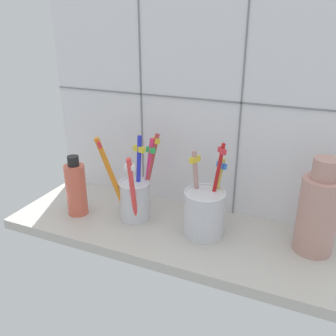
{
  "coord_description": "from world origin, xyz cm",
  "views": [
    {
      "loc": [
        25.23,
        -56.96,
        40.57
      ],
      "look_at": [
        0.0,
        0.71,
        14.45
      ],
      "focal_mm": 38.85,
      "sensor_mm": 36.0,
      "label": 1
    }
  ],
  "objects_px": {
    "toothbrush_cup_right": "(205,211)",
    "ceramic_vase": "(318,212)",
    "soap_bottle": "(76,188)",
    "toothbrush_cup_left": "(135,195)"
  },
  "relations": [
    {
      "from": "toothbrush_cup_left",
      "to": "toothbrush_cup_right",
      "type": "height_order",
      "value": "same"
    },
    {
      "from": "toothbrush_cup_left",
      "to": "ceramic_vase",
      "type": "height_order",
      "value": "toothbrush_cup_left"
    },
    {
      "from": "toothbrush_cup_right",
      "to": "ceramic_vase",
      "type": "height_order",
      "value": "toothbrush_cup_right"
    },
    {
      "from": "toothbrush_cup_right",
      "to": "soap_bottle",
      "type": "bearing_deg",
      "value": -173.36
    },
    {
      "from": "ceramic_vase",
      "to": "toothbrush_cup_right",
      "type": "bearing_deg",
      "value": -172.02
    },
    {
      "from": "toothbrush_cup_right",
      "to": "soap_bottle",
      "type": "distance_m",
      "value": 0.27
    },
    {
      "from": "toothbrush_cup_left",
      "to": "soap_bottle",
      "type": "relative_size",
      "value": 1.4
    },
    {
      "from": "toothbrush_cup_right",
      "to": "soap_bottle",
      "type": "height_order",
      "value": "toothbrush_cup_right"
    },
    {
      "from": "toothbrush_cup_left",
      "to": "toothbrush_cup_right",
      "type": "relative_size",
      "value": 1.01
    },
    {
      "from": "toothbrush_cup_right",
      "to": "ceramic_vase",
      "type": "bearing_deg",
      "value": 7.98
    }
  ]
}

